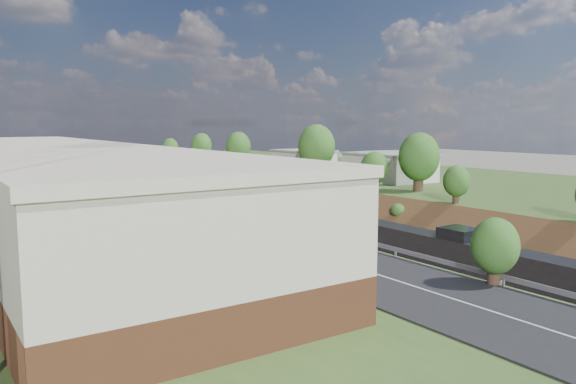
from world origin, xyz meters
name	(u,v)px	position (x,y,z in m)	size (l,w,h in m)	color
platform_right	(396,188)	(33.00, 60.00, 2.50)	(44.00, 180.00, 5.00)	#345523
embankment_left	(156,228)	(-11.00, 60.00, 0.00)	(7.07, 180.00, 7.07)	brown
embankment_right	(293,213)	(11.00, 60.00, 0.00)	(7.07, 180.00, 7.07)	brown
rail_left_track	(213,221)	(-2.60, 60.00, 0.09)	(1.58, 180.00, 0.18)	gray
rail_right_track	(246,218)	(2.60, 60.00, 0.09)	(1.58, 180.00, 0.18)	gray
road	(121,192)	(-15.50, 60.00, 5.05)	(8.00, 180.00, 0.10)	black
guardrail	(153,187)	(-11.40, 59.80, 5.55)	(0.10, 171.00, 0.70)	#99999E
commercial_building	(52,188)	(-28.00, 38.00, 8.51)	(14.30, 62.30, 7.00)	brown
overpass	(104,161)	(0.00, 122.00, 4.92)	(24.50, 8.30, 7.40)	gray
white_building_near	(390,168)	(23.50, 52.00, 7.00)	(9.00, 12.00, 4.00)	silver
white_building_far	(304,161)	(23.00, 74.00, 6.80)	(8.00, 10.00, 3.60)	silver
tree_right_large	(419,157)	(17.00, 40.00, 9.38)	(5.25, 5.25, 7.61)	#473323
tree_left_crest	(347,218)	(-11.80, 20.00, 7.04)	(2.45, 2.45, 3.55)	#473323
freight_train	(226,197)	(2.60, 66.05, 2.44)	(2.80, 128.31, 4.55)	black
suv	(171,205)	(-16.65, 40.78, 5.88)	(2.58, 5.60, 1.56)	black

